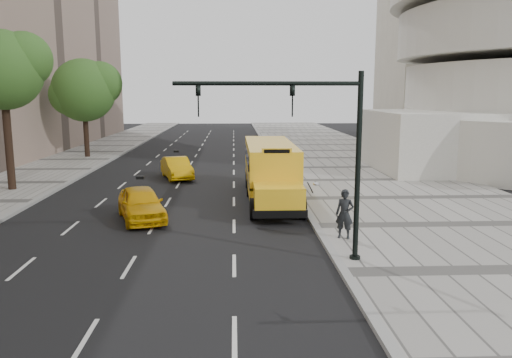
{
  "coord_description": "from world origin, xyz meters",
  "views": [
    {
      "loc": [
        2.52,
        -26.0,
        5.69
      ],
      "look_at": [
        3.5,
        -4.0,
        1.9
      ],
      "focal_mm": 35.0,
      "sensor_mm": 36.0,
      "label": 1
    }
  ],
  "objects_px": {
    "tree_b": "(4,69)",
    "taxi_near": "(141,204)",
    "traffic_signal": "(316,143)",
    "taxi_far": "(177,168)",
    "school_bus": "(270,166)",
    "pedestrian": "(345,214)",
    "tree_c": "(85,90)"
  },
  "relations": [
    {
      "from": "pedestrian",
      "to": "taxi_near",
      "type": "bearing_deg",
      "value": -179.65
    },
    {
      "from": "tree_c",
      "to": "taxi_near",
      "type": "bearing_deg",
      "value": -68.74
    },
    {
      "from": "taxi_far",
      "to": "traffic_signal",
      "type": "relative_size",
      "value": 0.68
    },
    {
      "from": "tree_c",
      "to": "taxi_far",
      "type": "xyz_separation_m",
      "value": [
        9.05,
        -11.15,
        -5.28
      ]
    },
    {
      "from": "school_bus",
      "to": "taxi_far",
      "type": "relative_size",
      "value": 2.66
    },
    {
      "from": "traffic_signal",
      "to": "tree_b",
      "type": "bearing_deg",
      "value": 139.62
    },
    {
      "from": "school_bus",
      "to": "traffic_signal",
      "type": "xyz_separation_m",
      "value": [
        0.69,
        -10.92,
        2.33
      ]
    },
    {
      "from": "school_bus",
      "to": "pedestrian",
      "type": "distance_m",
      "value": 8.8
    },
    {
      "from": "pedestrian",
      "to": "traffic_signal",
      "type": "distance_m",
      "value": 4.16
    },
    {
      "from": "taxi_near",
      "to": "traffic_signal",
      "type": "distance_m",
      "value": 9.88
    },
    {
      "from": "taxi_far",
      "to": "pedestrian",
      "type": "distance_m",
      "value": 17.04
    },
    {
      "from": "taxi_far",
      "to": "tree_b",
      "type": "bearing_deg",
      "value": -172.86
    },
    {
      "from": "tree_b",
      "to": "traffic_signal",
      "type": "distance_m",
      "value": 20.69
    },
    {
      "from": "tree_b",
      "to": "traffic_signal",
      "type": "height_order",
      "value": "tree_b"
    },
    {
      "from": "tree_b",
      "to": "taxi_near",
      "type": "relative_size",
      "value": 2.08
    },
    {
      "from": "tree_b",
      "to": "taxi_far",
      "type": "relative_size",
      "value": 2.13
    },
    {
      "from": "tree_b",
      "to": "school_bus",
      "type": "xyz_separation_m",
      "value": [
        14.92,
        -2.35,
        -5.25
      ]
    },
    {
      "from": "traffic_signal",
      "to": "tree_c",
      "type": "bearing_deg",
      "value": 118.62
    },
    {
      "from": "tree_b",
      "to": "taxi_near",
      "type": "xyz_separation_m",
      "value": [
        8.7,
        -7.03,
        -6.26
      ]
    },
    {
      "from": "tree_b",
      "to": "school_bus",
      "type": "distance_m",
      "value": 15.99
    },
    {
      "from": "tree_c",
      "to": "traffic_signal",
      "type": "height_order",
      "value": "tree_c"
    },
    {
      "from": "tree_b",
      "to": "taxi_near",
      "type": "distance_m",
      "value": 12.82
    },
    {
      "from": "tree_c",
      "to": "taxi_near",
      "type": "distance_m",
      "value": 24.52
    },
    {
      "from": "tree_b",
      "to": "pedestrian",
      "type": "xyz_separation_m",
      "value": [
        17.18,
        -10.83,
        -5.91
      ]
    },
    {
      "from": "tree_c",
      "to": "taxi_near",
      "type": "xyz_separation_m",
      "value": [
        8.69,
        -22.33,
        -5.24
      ]
    },
    {
      "from": "tree_b",
      "to": "traffic_signal",
      "type": "xyz_separation_m",
      "value": [
        15.61,
        -13.27,
        -2.93
      ]
    },
    {
      "from": "pedestrian",
      "to": "school_bus",
      "type": "bearing_deg",
      "value": 129.45
    },
    {
      "from": "tree_b",
      "to": "tree_c",
      "type": "height_order",
      "value": "tree_b"
    },
    {
      "from": "taxi_far",
      "to": "pedestrian",
      "type": "relative_size",
      "value": 2.27
    },
    {
      "from": "pedestrian",
      "to": "taxi_far",
      "type": "bearing_deg",
      "value": 142.93
    },
    {
      "from": "tree_c",
      "to": "school_bus",
      "type": "height_order",
      "value": "tree_c"
    },
    {
      "from": "taxi_near",
      "to": "pedestrian",
      "type": "distance_m",
      "value": 9.29
    }
  ]
}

